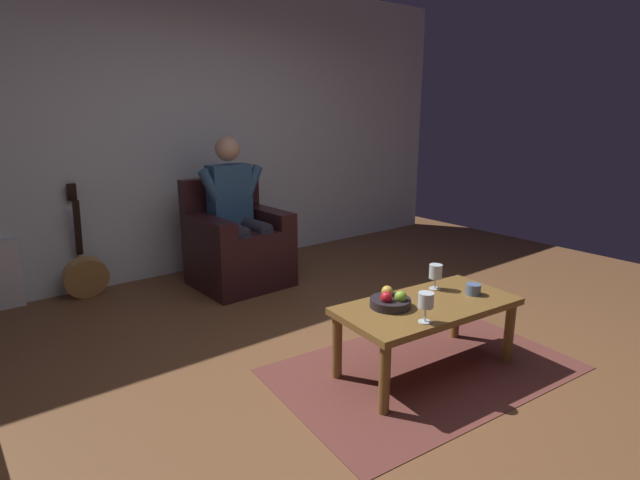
% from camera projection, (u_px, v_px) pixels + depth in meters
% --- Properties ---
extents(ground_plane, '(7.54, 7.54, 0.00)m').
position_uv_depth(ground_plane, '(375.00, 378.00, 2.92)').
color(ground_plane, brown).
extents(wall_back, '(6.68, 0.06, 2.80)m').
position_uv_depth(wall_back, '(180.00, 127.00, 4.60)').
color(wall_back, silver).
rests_on(wall_back, ground).
extents(rug, '(1.90, 1.29, 0.01)m').
position_uv_depth(rug, '(424.00, 369.00, 3.02)').
color(rug, brown).
rests_on(rug, ground).
extents(armchair, '(0.79, 0.75, 0.96)m').
position_uv_depth(armchair, '(237.00, 247.00, 4.45)').
color(armchair, black).
rests_on(armchair, ground).
extents(person_seated, '(0.64, 0.60, 1.33)m').
position_uv_depth(person_seated, '(237.00, 207.00, 4.34)').
color(person_seated, '#2F5379').
rests_on(person_seated, ground).
extents(coffee_table, '(1.15, 0.63, 0.44)m').
position_uv_depth(coffee_table, '(427.00, 313.00, 2.92)').
color(coffee_table, brown).
rests_on(coffee_table, ground).
extents(guitar, '(0.36, 0.25, 0.97)m').
position_uv_depth(guitar, '(85.00, 273.00, 4.15)').
color(guitar, '#AF8043').
rests_on(guitar, ground).
extents(wine_glass_near, '(0.08, 0.08, 0.17)m').
position_uv_depth(wine_glass_near, '(426.00, 302.00, 2.61)').
color(wine_glass_near, silver).
rests_on(wine_glass_near, coffee_table).
extents(wine_glass_far, '(0.08, 0.08, 0.16)m').
position_uv_depth(wine_glass_far, '(436.00, 273.00, 3.11)').
color(wine_glass_far, silver).
rests_on(wine_glass_far, coffee_table).
extents(fruit_bowl, '(0.24, 0.24, 0.11)m').
position_uv_depth(fruit_bowl, '(391.00, 301.00, 2.84)').
color(fruit_bowl, black).
rests_on(fruit_bowl, coffee_table).
extents(candle_jar, '(0.09, 0.09, 0.07)m').
position_uv_depth(candle_jar, '(473.00, 289.00, 3.04)').
color(candle_jar, slate).
rests_on(candle_jar, coffee_table).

